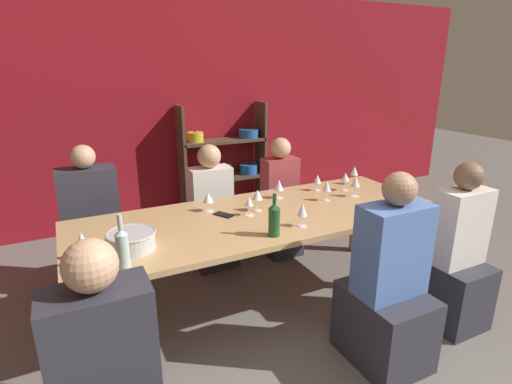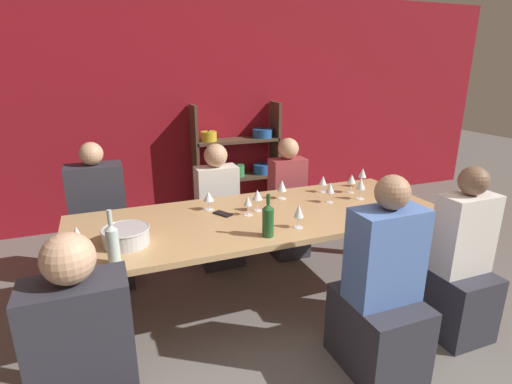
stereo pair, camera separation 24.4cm
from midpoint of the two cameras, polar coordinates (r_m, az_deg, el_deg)
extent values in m
cube|color=maroon|center=(4.98, -7.33, 11.72)|extent=(8.80, 0.06, 2.70)
cube|color=#4C3828|center=(4.89, -7.21, 3.96)|extent=(0.04, 0.30, 1.42)
cube|color=#4C3828|center=(5.24, 4.05, 4.99)|extent=(0.04, 0.30, 1.42)
cube|color=#4C3828|center=(5.24, -1.33, -2.86)|extent=(1.05, 0.30, 0.04)
cylinder|color=black|center=(5.11, -5.04, -2.52)|extent=(0.17, 0.17, 0.12)
sphere|color=black|center=(5.08, -5.06, -1.73)|extent=(0.02, 0.02, 0.02)
cylinder|color=#338447|center=(5.21, -1.34, -2.07)|extent=(0.16, 0.16, 0.12)
sphere|color=black|center=(5.19, -1.35, -1.34)|extent=(0.02, 0.02, 0.02)
cylinder|color=gold|center=(5.34, 2.20, -1.67)|extent=(0.26, 0.26, 0.10)
sphere|color=black|center=(5.32, 2.21, -1.01)|extent=(0.02, 0.02, 0.02)
cube|color=#4C3828|center=(5.09, -1.37, 2.12)|extent=(1.05, 0.30, 0.04)
cylinder|color=black|center=(4.96, -5.19, 2.71)|extent=(0.22, 0.22, 0.14)
sphere|color=black|center=(4.94, -5.22, 3.65)|extent=(0.02, 0.02, 0.02)
cylinder|color=#338447|center=(5.07, -1.38, 3.09)|extent=(0.19, 0.19, 0.14)
sphere|color=black|center=(5.05, -1.39, 4.00)|extent=(0.02, 0.02, 0.02)
cylinder|color=#235BAD|center=(5.20, 2.26, 3.33)|extent=(0.24, 0.24, 0.12)
sphere|color=black|center=(5.18, 2.27, 4.11)|extent=(0.02, 0.02, 0.02)
cube|color=#4C3828|center=(4.99, -1.41, 7.35)|extent=(1.05, 0.30, 0.04)
cylinder|color=gold|center=(4.86, -5.34, 7.92)|extent=(0.19, 0.19, 0.11)
sphere|color=black|center=(4.85, -5.37, 8.73)|extent=(0.02, 0.02, 0.02)
cylinder|color=#235BAD|center=(5.10, 2.33, 8.40)|extent=(0.26, 0.26, 0.11)
sphere|color=black|center=(5.09, 2.34, 9.12)|extent=(0.02, 0.02, 0.02)
cube|color=tan|center=(3.03, 3.01, -3.63)|extent=(2.81, 1.05, 0.04)
cube|color=tan|center=(2.59, -21.75, -18.85)|extent=(0.08, 0.08, 0.74)
cube|color=tan|center=(3.60, 25.87, -8.63)|extent=(0.08, 0.08, 0.74)
cube|color=tan|center=(3.36, -21.95, -10.02)|extent=(0.08, 0.08, 0.74)
cube|color=tan|center=(4.19, 17.06, -3.94)|extent=(0.08, 0.08, 0.74)
cylinder|color=#B7BABC|center=(2.61, -15.55, -6.16)|extent=(0.29, 0.29, 0.11)
torus|color=#B7BABC|center=(2.59, -15.64, -5.14)|extent=(0.30, 0.30, 0.01)
cylinder|color=#1E4C23|center=(2.62, 4.41, -4.43)|extent=(0.08, 0.08, 0.19)
cone|color=#1E4C23|center=(2.58, 4.47, -2.11)|extent=(0.08, 0.08, 0.04)
cylinder|color=#1E4C23|center=(2.57, 4.49, -1.05)|extent=(0.03, 0.03, 0.07)
cylinder|color=#B2C6C1|center=(2.36, -16.96, -7.59)|extent=(0.07, 0.07, 0.21)
cone|color=#B2C6C1|center=(2.31, -17.23, -4.85)|extent=(0.07, 0.07, 0.03)
cylinder|color=#B2C6C1|center=(2.29, -17.36, -3.50)|extent=(0.03, 0.03, 0.08)
cylinder|color=white|center=(2.81, 8.54, -5.05)|extent=(0.07, 0.07, 0.00)
cylinder|color=white|center=(2.80, 8.57, -4.31)|extent=(0.01, 0.01, 0.07)
cone|color=white|center=(2.77, 8.65, -2.69)|extent=(0.07, 0.07, 0.09)
cylinder|color=beige|center=(2.78, 8.63, -3.16)|extent=(0.04, 0.04, 0.04)
cylinder|color=white|center=(3.39, 5.76, -0.94)|extent=(0.07, 0.07, 0.00)
cylinder|color=white|center=(3.38, 5.78, -0.38)|extent=(0.01, 0.01, 0.07)
cone|color=white|center=(3.36, 5.82, 0.90)|extent=(0.08, 0.08, 0.09)
cylinder|color=white|center=(2.61, -21.47, -8.09)|extent=(0.06, 0.06, 0.00)
cylinder|color=white|center=(2.59, -21.57, -7.23)|extent=(0.01, 0.01, 0.08)
cone|color=white|center=(2.56, -21.79, -5.52)|extent=(0.07, 0.07, 0.09)
cylinder|color=beige|center=(2.56, -21.73, -5.97)|extent=(0.04, 0.04, 0.03)
cylinder|color=white|center=(3.51, 16.52, -0.96)|extent=(0.07, 0.07, 0.00)
cylinder|color=white|center=(3.49, 16.58, -0.28)|extent=(0.01, 0.01, 0.08)
cone|color=white|center=(3.47, 16.71, 1.16)|extent=(0.07, 0.07, 0.10)
cylinder|color=maroon|center=(3.47, 16.68, 0.76)|extent=(0.04, 0.04, 0.04)
cylinder|color=white|center=(3.87, 16.59, 0.77)|extent=(0.07, 0.07, 0.00)
cylinder|color=white|center=(3.86, 16.65, 1.41)|extent=(0.01, 0.01, 0.09)
cone|color=white|center=(3.83, 16.76, 2.64)|extent=(0.07, 0.07, 0.09)
cylinder|color=maroon|center=(3.84, 16.73, 2.33)|extent=(0.04, 0.04, 0.03)
cylinder|color=white|center=(3.10, 2.45, -2.67)|extent=(0.06, 0.06, 0.00)
cylinder|color=white|center=(3.09, 2.46, -1.87)|extent=(0.01, 0.01, 0.09)
cone|color=white|center=(3.06, 2.48, -0.40)|extent=(0.08, 0.08, 0.08)
cylinder|color=white|center=(3.01, 1.15, -3.32)|extent=(0.07, 0.07, 0.00)
cylinder|color=white|center=(2.99, 1.16, -2.61)|extent=(0.01, 0.01, 0.07)
cone|color=white|center=(2.97, 1.17, -1.27)|extent=(0.06, 0.06, 0.07)
cylinder|color=beige|center=(2.98, 1.16, -1.60)|extent=(0.03, 0.03, 0.03)
cylinder|color=white|center=(3.62, 11.38, 0.00)|extent=(0.06, 0.06, 0.00)
cylinder|color=white|center=(3.61, 11.41, 0.53)|extent=(0.01, 0.01, 0.07)
cone|color=white|center=(3.59, 11.48, 1.62)|extent=(0.07, 0.07, 0.08)
cylinder|color=white|center=(3.36, 12.49, -1.44)|extent=(0.06, 0.06, 0.00)
cylinder|color=white|center=(3.35, 12.53, -0.76)|extent=(0.01, 0.01, 0.08)
cone|color=white|center=(3.32, 12.63, 0.59)|extent=(0.07, 0.07, 0.09)
cylinder|color=beige|center=(3.33, 12.60, 0.23)|extent=(0.04, 0.04, 0.03)
cylinder|color=white|center=(3.13, -4.51, -2.54)|extent=(0.07, 0.07, 0.00)
cylinder|color=white|center=(3.11, -4.53, -1.90)|extent=(0.01, 0.01, 0.07)
cone|color=white|center=(3.09, -4.56, -0.63)|extent=(0.08, 0.08, 0.07)
cylinder|color=beige|center=(3.10, -4.55, -0.96)|extent=(0.04, 0.04, 0.03)
cylinder|color=white|center=(3.66, 15.25, -0.06)|extent=(0.06, 0.06, 0.00)
cylinder|color=white|center=(3.65, 15.31, 0.61)|extent=(0.01, 0.01, 0.09)
cone|color=white|center=(3.63, 15.41, 1.82)|extent=(0.08, 0.08, 0.08)
cylinder|color=maroon|center=(3.63, 15.38, 1.54)|extent=(0.04, 0.04, 0.03)
cube|color=black|center=(3.02, -2.46, -3.16)|extent=(0.14, 0.16, 0.01)
cube|color=#2D2D38|center=(2.82, 19.45, -18.39)|extent=(0.43, 0.54, 0.49)
cube|color=#4C70B7|center=(2.55, 20.70, -8.50)|extent=(0.43, 0.24, 0.58)
sphere|color=#9E7556|center=(2.41, 21.70, -0.08)|extent=(0.20, 0.20, 0.20)
cube|color=#2D2D38|center=(3.80, -19.18, -8.45)|extent=(0.46, 0.57, 0.50)
cube|color=#2D2D38|center=(3.61, -20.03, -0.79)|extent=(0.46, 0.25, 0.57)
sphere|color=tan|center=(3.51, -20.68, 5.13)|extent=(0.19, 0.19, 0.19)
cube|color=#2D2D38|center=(3.35, 28.28, -13.50)|extent=(0.39, 0.48, 0.49)
cube|color=silver|center=(3.13, 29.66, -5.23)|extent=(0.39, 0.21, 0.55)
sphere|color=brown|center=(3.02, 30.73, 1.34)|extent=(0.19, 0.19, 0.19)
cube|color=#2D2D38|center=(3.96, -3.66, -6.47)|extent=(0.39, 0.49, 0.48)
cube|color=silver|center=(3.79, -3.80, 0.12)|extent=(0.39, 0.21, 0.47)
sphere|color=tan|center=(3.70, -3.91, 5.23)|extent=(0.22, 0.22, 0.22)
cube|color=#2D2D38|center=(2.04, -20.57, -18.61)|extent=(0.46, 0.25, 0.54)
sphere|color=tan|center=(1.85, -21.87, -8.89)|extent=(0.23, 0.23, 0.23)
cube|color=#2D2D38|center=(4.14, 6.03, -5.69)|extent=(0.35, 0.44, 0.44)
cube|color=#99383D|center=(3.97, 6.26, 0.87)|extent=(0.35, 0.19, 0.55)
sphere|color=tan|center=(3.88, 6.45, 6.18)|extent=(0.20, 0.20, 0.20)
camera|label=1|loc=(0.12, -87.72, 0.73)|focal=28.00mm
camera|label=2|loc=(0.12, 92.28, -0.73)|focal=28.00mm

